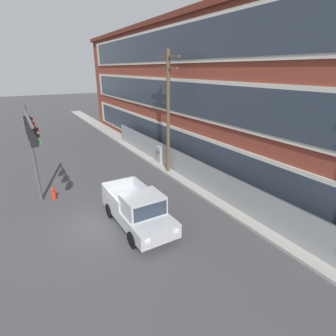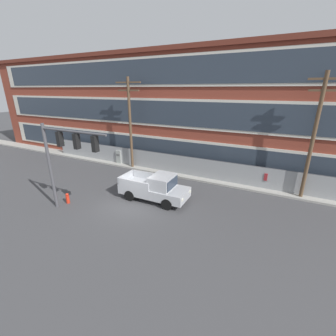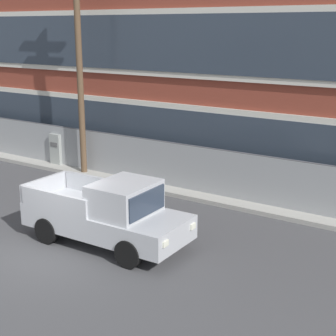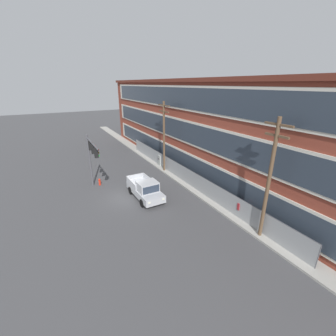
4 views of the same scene
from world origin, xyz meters
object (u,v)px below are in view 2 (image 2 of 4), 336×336
pickup_truck_silver (155,188)px  electrical_cabinet (119,157)px  utility_pole_midblock (314,135)px  fire_hydrant (68,198)px  traffic_signal_mast (65,151)px  utility_pole_near_corner (130,120)px  pedestrian_near_cabinet (266,178)px

pickup_truck_silver → electrical_cabinet: 9.43m
utility_pole_midblock → fire_hydrant: (-15.02, -8.47, -4.47)m
traffic_signal_mast → utility_pole_midblock: size_ratio=0.65×
pickup_truck_silver → utility_pole_near_corner: 8.61m
pickup_truck_silver → utility_pole_near_corner: (-5.69, 5.08, 4.00)m
utility_pole_near_corner → fire_hydrant: (0.30, -8.40, -4.57)m
pickup_truck_silver → fire_hydrant: bearing=-148.3°
traffic_signal_mast → utility_pole_midblock: utility_pole_midblock is taller
utility_pole_near_corner → utility_pole_midblock: size_ratio=0.99×
utility_pole_near_corner → fire_hydrant: utility_pole_near_corner is taller
traffic_signal_mast → fire_hydrant: 4.15m
pedestrian_near_cabinet → fire_hydrant: size_ratio=2.17×
utility_pole_near_corner → pedestrian_near_cabinet: (12.75, 0.51, -3.98)m
pedestrian_near_cabinet → electrical_cabinet: bearing=-179.6°
electrical_cabinet → fire_hydrant: electrical_cabinet is taller
traffic_signal_mast → electrical_cabinet: 10.76m
electrical_cabinet → pickup_truck_silver: bearing=-35.6°
traffic_signal_mast → fire_hydrant: size_ratio=7.44×
traffic_signal_mast → pedestrian_near_cabinet: 15.01m
traffic_signal_mast → pedestrian_near_cabinet: bearing=41.0°
pedestrian_near_cabinet → fire_hydrant: pedestrian_near_cabinet is taller
utility_pole_midblock → fire_hydrant: size_ratio=11.43×
traffic_signal_mast → pickup_truck_silver: traffic_signal_mast is taller
pickup_truck_silver → utility_pole_midblock: size_ratio=0.58×
utility_pole_near_corner → utility_pole_midblock: (15.32, 0.07, -0.10)m
pickup_truck_silver → traffic_signal_mast: bearing=-134.8°
utility_pole_near_corner → traffic_signal_mast: bearing=-79.5°
utility_pole_midblock → fire_hydrant: bearing=-150.6°
traffic_signal_mast → electrical_cabinet: bearing=111.1°
electrical_cabinet → pedestrian_near_cabinet: pedestrian_near_cabinet is taller
fire_hydrant → electrical_cabinet: bearing=104.5°
traffic_signal_mast → utility_pole_near_corner: utility_pole_near_corner is taller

